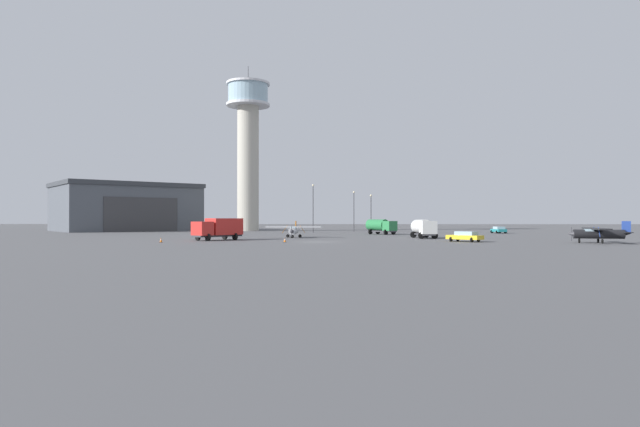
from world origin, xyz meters
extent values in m
plane|color=#545456|center=(0.00, 0.00, 0.00)|extent=(400.00, 400.00, 0.00)
cylinder|color=#B2AD9E|center=(-19.06, 58.56, 15.02)|extent=(5.16, 5.16, 30.05)
cylinder|color=silver|center=(-19.06, 58.56, 30.35)|extent=(10.39, 10.39, 0.60)
cylinder|color=#99B7C6|center=(-19.06, 58.56, 32.91)|extent=(9.56, 9.56, 4.52)
cylinder|color=silver|center=(-19.06, 58.56, 35.42)|extent=(10.39, 10.39, 0.50)
cylinder|color=#38383D|center=(-19.06, 58.56, 37.67)|extent=(0.16, 0.16, 4.00)
cube|color=#4C5159|center=(-49.23, 59.73, 5.22)|extent=(37.84, 36.67, 10.43)
cube|color=#35393E|center=(-49.23, 59.73, 10.93)|extent=(38.69, 37.51, 1.00)
cube|color=#38383A|center=(-42.15, 51.13, 3.91)|extent=(13.17, 10.89, 7.83)
cylinder|color=black|center=(34.97, -2.11, 1.12)|extent=(5.86, 2.33, 1.14)
cone|color=#38383D|center=(31.94, -1.45, 1.12)|extent=(0.98, 0.96, 0.80)
cube|color=#38383D|center=(31.94, -1.45, 1.12)|extent=(0.07, 0.10, 1.75)
cube|color=black|center=(34.70, -2.05, 1.79)|extent=(3.30, 9.30, 0.18)
cylinder|color=#2847A8|center=(35.01, -0.61, 1.41)|extent=(0.26, 0.90, 1.25)
cylinder|color=#2847A8|center=(34.38, -3.49, 1.41)|extent=(0.26, 0.90, 1.25)
cube|color=#99B7C6|center=(33.89, -1.88, 1.44)|extent=(1.18, 1.11, 0.65)
cone|color=black|center=(37.99, -2.77, 1.22)|extent=(1.44, 1.11, 0.86)
cube|color=#2847A8|center=(37.99, -2.77, 1.95)|extent=(1.01, 0.32, 1.57)
cube|color=black|center=(37.99, -2.77, 1.35)|extent=(1.40, 2.88, 0.09)
cylinder|color=black|center=(32.81, -1.64, 0.28)|extent=(0.27, 0.57, 0.55)
cylinder|color=black|center=(35.36, -1.16, 0.28)|extent=(0.27, 0.57, 0.55)
cylinder|color=black|center=(34.93, -3.14, 0.28)|extent=(0.27, 0.57, 0.55)
cylinder|color=#B7BABF|center=(-4.36, 14.91, 1.07)|extent=(1.25, 5.52, 1.09)
cone|color=#38383D|center=(-4.44, 11.95, 1.07)|extent=(0.79, 0.81, 0.76)
cube|color=#38383D|center=(-4.44, 11.95, 1.07)|extent=(0.09, 0.06, 1.67)
cube|color=#B7BABF|center=(-4.37, 14.64, 1.71)|extent=(8.83, 1.57, 0.18)
cylinder|color=orange|center=(-5.77, 14.68, 1.35)|extent=(0.87, 0.10, 1.19)
cylinder|color=orange|center=(-2.96, 14.60, 1.35)|extent=(0.87, 0.10, 1.19)
cube|color=#99B7C6|center=(-4.39, 13.85, 1.37)|extent=(0.90, 0.99, 0.62)
cone|color=#B7BABF|center=(-4.27, 17.86, 1.16)|extent=(0.85, 1.25, 0.82)
cube|color=orange|center=(-4.27, 17.86, 1.86)|extent=(0.13, 0.97, 1.50)
cube|color=#B7BABF|center=(-4.27, 17.86, 1.29)|extent=(2.66, 0.87, 0.09)
cylinder|color=black|center=(-4.42, 12.80, 0.26)|extent=(0.53, 0.16, 0.53)
cylinder|color=black|center=(-5.32, 15.11, 0.26)|extent=(0.53, 0.16, 0.53)
cylinder|color=black|center=(-3.39, 15.06, 0.26)|extent=(0.53, 0.16, 0.53)
cube|color=#38383D|center=(10.78, 32.17, 0.62)|extent=(5.46, 5.96, 0.24)
cube|color=#287A42|center=(12.26, 30.44, 1.64)|extent=(2.84, 2.79, 1.81)
cube|color=#99B7C6|center=(12.79, 29.81, 2.00)|extent=(1.49, 1.29, 0.90)
cylinder|color=#287A42|center=(10.11, 32.95, 1.80)|extent=(4.37, 4.61, 2.12)
cylinder|color=black|center=(12.98, 31.14, 0.50)|extent=(0.94, 0.86, 1.00)
cylinder|color=black|center=(11.45, 29.83, 0.50)|extent=(0.94, 0.86, 1.00)
cylinder|color=black|center=(10.31, 34.26, 0.50)|extent=(0.94, 0.86, 1.00)
cylinder|color=black|center=(8.79, 32.96, 0.50)|extent=(0.94, 0.86, 1.00)
cube|color=#38383D|center=(-14.25, 5.00, 0.62)|extent=(6.17, 6.82, 0.24)
cube|color=red|center=(-15.91, 3.01, 1.68)|extent=(3.25, 3.18, 1.89)
cube|color=#99B7C6|center=(-16.51, 2.29, 2.06)|extent=(1.72, 1.46, 0.94)
cube|color=red|center=(-13.51, 5.88, 1.90)|extent=(5.08, 5.38, 2.33)
cylinder|color=black|center=(-14.98, 2.33, 0.50)|extent=(0.94, 0.85, 1.00)
cylinder|color=black|center=(-16.75, 3.81, 0.50)|extent=(0.94, 0.85, 1.00)
cylinder|color=black|center=(-11.99, 5.91, 0.50)|extent=(0.94, 0.85, 1.00)
cylinder|color=black|center=(-13.75, 7.39, 0.50)|extent=(0.94, 0.85, 1.00)
cube|color=#38383D|center=(15.75, 13.11, 0.62)|extent=(2.67, 7.03, 0.24)
cube|color=white|center=(16.07, 10.67, 1.71)|extent=(2.48, 2.19, 1.93)
cube|color=#99B7C6|center=(16.19, 9.78, 2.09)|extent=(1.90, 0.33, 0.97)
cylinder|color=white|center=(15.61, 14.21, 1.81)|extent=(2.72, 4.87, 2.13)
cylinder|color=black|center=(17.06, 10.87, 0.50)|extent=(1.03, 0.40, 1.00)
cylinder|color=black|center=(15.06, 10.60, 0.50)|extent=(1.03, 0.40, 1.00)
cylinder|color=black|center=(16.48, 15.28, 0.50)|extent=(1.03, 0.40, 1.00)
cylinder|color=black|center=(14.48, 15.02, 0.50)|extent=(1.03, 0.40, 1.00)
cube|color=teal|center=(35.14, 40.19, 0.59)|extent=(2.30, 4.20, 0.55)
cube|color=#99B7C6|center=(35.16, 39.99, 1.12)|extent=(1.90, 2.43, 0.50)
cylinder|color=black|center=(34.15, 41.40, 0.32)|extent=(0.66, 0.25, 0.64)
cylinder|color=black|center=(35.80, 41.60, 0.32)|extent=(0.66, 0.25, 0.64)
cylinder|color=black|center=(34.47, 38.77, 0.32)|extent=(0.66, 0.25, 0.64)
cylinder|color=black|center=(36.13, 38.98, 0.32)|extent=(0.66, 0.25, 0.64)
cube|color=gold|center=(19.25, 1.15, 0.59)|extent=(4.63, 4.49, 0.55)
cube|color=#99B7C6|center=(19.42, 0.99, 1.12)|extent=(3.03, 2.99, 0.50)
cylinder|color=black|center=(17.56, 1.54, 0.32)|extent=(0.56, 0.59, 0.64)
cylinder|color=black|center=(18.74, 2.81, 0.32)|extent=(0.56, 0.59, 0.64)
cylinder|color=black|center=(19.77, -0.51, 0.32)|extent=(0.56, 0.59, 0.64)
cylinder|color=black|center=(20.95, 0.76, 0.32)|extent=(0.56, 0.59, 0.64)
cylinder|color=#38383D|center=(9.50, 42.99, 3.81)|extent=(0.18, 0.18, 7.61)
sphere|color=#F9E5B2|center=(9.50, 42.99, 7.83)|extent=(0.44, 0.44, 0.44)
cylinder|color=#38383D|center=(-2.69, 43.82, 4.92)|extent=(0.18, 0.18, 9.83)
sphere|color=#F9E5B2|center=(-2.69, 43.82, 10.05)|extent=(0.44, 0.44, 0.44)
cylinder|color=#38383D|center=(6.23, 53.83, 4.42)|extent=(0.18, 0.18, 8.84)
sphere|color=#F9E5B2|center=(6.23, 53.83, 9.06)|extent=(0.44, 0.44, 0.44)
cube|color=black|center=(-19.94, -2.09, 0.02)|extent=(0.36, 0.36, 0.04)
cone|color=orange|center=(-19.94, -2.09, 0.34)|extent=(0.30, 0.30, 0.60)
cylinder|color=white|center=(-19.94, -2.09, 0.37)|extent=(0.21, 0.21, 0.08)
cube|color=black|center=(-4.18, -1.06, 0.02)|extent=(0.36, 0.36, 0.04)
cone|color=orange|center=(-4.18, -1.06, 0.30)|extent=(0.30, 0.30, 0.52)
cylinder|color=white|center=(-4.18, -1.06, 0.33)|extent=(0.21, 0.21, 0.08)
camera|label=1|loc=(2.75, -69.92, 3.14)|focal=30.21mm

